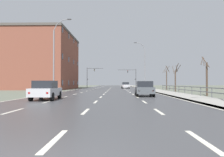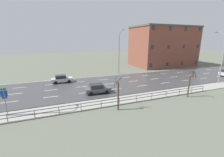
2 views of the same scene
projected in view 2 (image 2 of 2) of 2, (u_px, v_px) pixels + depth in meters
The scene contains 10 objects.
ground_plane at pixel (199, 74), 38.50m from camera, with size 160.00×160.00×0.12m.
guardrail at pixel (120, 100), 20.24m from camera, with size 0.07×30.94×1.00m.
street_lamp_midground at pixel (222, 59), 29.16m from camera, with size 2.38×0.24×10.06m.
street_lamp_left_bank at pixel (119, 53), 37.31m from camera, with size 2.64×0.24×10.78m.
highway_sign at pixel (5, 99), 16.63m from camera, with size 0.09×0.68×3.46m.
car_distant at pixel (98, 89), 24.60m from camera, with size 1.97×4.17×1.57m.
car_mid_centre at pixel (62, 79), 30.70m from camera, with size 1.92×4.15×1.57m.
brick_building at pixel (163, 46), 50.48m from camera, with size 12.38×20.02×12.76m.
bare_tree_near at pixel (118, 95), 18.47m from camera, with size 0.78×1.32×4.30m.
bare_tree_mid at pixel (189, 84), 22.67m from camera, with size 1.19×1.26×4.59m.
Camera 2 is at (27.13, 13.83, 8.52)m, focal length 24.25 mm.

